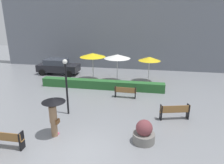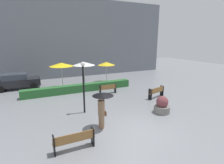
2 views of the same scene
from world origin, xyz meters
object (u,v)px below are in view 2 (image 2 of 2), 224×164
(lamp_post, at_px, (83,82))
(patio_umbrella_yellow_far, at_px, (106,64))
(parked_car, at_px, (17,81))
(patio_umbrella_yellow, at_px, (61,65))
(bench_near_left, at_px, (74,140))
(pedestrian_with_umbrella, at_px, (102,104))
(planter_pot, at_px, (162,106))
(bench_back_row, at_px, (108,88))
(patio_umbrella_white, at_px, (84,64))
(bench_far_right, at_px, (157,92))

(lamp_post, distance_m, patio_umbrella_yellow_far, 8.82)
(patio_umbrella_yellow_far, relative_size, parked_car, 0.56)
(lamp_post, relative_size, patio_umbrella_yellow, 1.33)
(bench_near_left, xyz_separation_m, patio_umbrella_yellow_far, (6.43, 11.25, 1.65))
(pedestrian_with_umbrella, bearing_deg, planter_pot, 3.25)
(bench_back_row, distance_m, planter_pot, 5.74)
(bench_near_left, bearing_deg, pedestrian_with_umbrella, 35.67)
(bench_back_row, relative_size, parked_car, 0.39)
(pedestrian_with_umbrella, bearing_deg, lamp_post, 96.77)
(planter_pot, height_order, patio_umbrella_white, patio_umbrella_white)
(bench_near_left, height_order, pedestrian_with_umbrella, pedestrian_with_umbrella)
(bench_back_row, bearing_deg, parked_car, 145.32)
(lamp_post, height_order, patio_umbrella_yellow, lamp_post)
(lamp_post, distance_m, parked_car, 9.72)
(lamp_post, bearing_deg, pedestrian_with_umbrella, -83.23)
(pedestrian_with_umbrella, relative_size, patio_umbrella_yellow_far, 0.87)
(planter_pot, relative_size, patio_umbrella_yellow, 0.45)
(patio_umbrella_yellow, bearing_deg, parked_car, 158.91)
(bench_back_row, height_order, patio_umbrella_yellow, patio_umbrella_yellow)
(parked_car, bearing_deg, lamp_post, -62.57)
(planter_pot, bearing_deg, bench_far_right, 57.35)
(bench_near_left, xyz_separation_m, patio_umbrella_yellow, (1.35, 10.80, 1.90))
(patio_umbrella_white, bearing_deg, bench_far_right, -55.39)
(pedestrian_with_umbrella, bearing_deg, parked_car, 113.18)
(bench_near_left, height_order, bench_back_row, bench_near_left)
(parked_car, bearing_deg, patio_umbrella_yellow, -21.09)
(patio_umbrella_yellow, bearing_deg, pedestrian_with_umbrella, -86.67)
(patio_umbrella_white, distance_m, parked_car, 6.87)
(lamp_post, xyz_separation_m, parked_car, (-4.43, 8.55, -1.34))
(lamp_post, relative_size, parked_car, 0.83)
(bench_back_row, distance_m, patio_umbrella_yellow, 5.38)
(lamp_post, bearing_deg, planter_pot, -25.41)
(patio_umbrella_yellow, distance_m, patio_umbrella_white, 2.28)
(bench_back_row, distance_m, lamp_post, 4.86)
(bench_far_right, xyz_separation_m, lamp_post, (-6.45, -0.40, 1.61))
(bench_far_right, relative_size, lamp_post, 0.51)
(bench_far_right, relative_size, patio_umbrella_yellow_far, 0.75)
(pedestrian_with_umbrella, height_order, patio_umbrella_yellow, patio_umbrella_yellow)
(patio_umbrella_white, bearing_deg, bench_back_row, -71.78)
(bench_near_left, distance_m, patio_umbrella_yellow_far, 13.06)
(bench_back_row, bearing_deg, planter_pot, -74.27)
(bench_far_right, bearing_deg, patio_umbrella_yellow_far, 103.10)
(bench_near_left, height_order, planter_pot, planter_pot)
(parked_car, bearing_deg, bench_near_left, -77.14)
(bench_near_left, relative_size, pedestrian_with_umbrella, 0.91)
(patio_umbrella_white, distance_m, patio_umbrella_yellow_far, 2.87)
(bench_near_left, distance_m, bench_far_right, 9.11)
(bench_back_row, distance_m, pedestrian_with_umbrella, 6.53)
(bench_back_row, xyz_separation_m, planter_pot, (1.56, -5.53, 0.00))
(planter_pot, bearing_deg, pedestrian_with_umbrella, -176.75)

